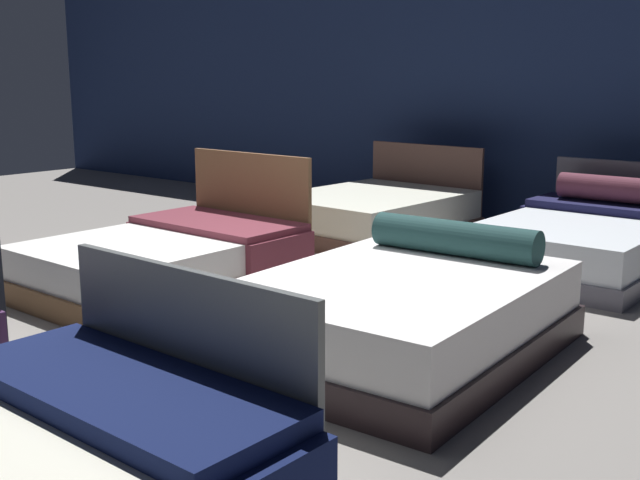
{
  "coord_description": "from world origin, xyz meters",
  "views": [
    {
      "loc": [
        3.62,
        -3.55,
        1.69
      ],
      "look_at": [
        0.15,
        0.73,
        0.52
      ],
      "focal_mm": 44.01,
      "sensor_mm": 36.0,
      "label": 1
    }
  ],
  "objects_px": {
    "bed_5": "(585,241)",
    "bed_3": "(403,312)",
    "bed_2": "(168,260)",
    "bed_4": "(373,214)"
  },
  "relations": [
    {
      "from": "bed_5",
      "to": "bed_3",
      "type": "bearing_deg",
      "value": -90.94
    },
    {
      "from": "bed_2",
      "to": "bed_5",
      "type": "relative_size",
      "value": 0.99
    },
    {
      "from": "bed_4",
      "to": "bed_2",
      "type": "bearing_deg",
      "value": -88.43
    },
    {
      "from": "bed_2",
      "to": "bed_3",
      "type": "height_order",
      "value": "bed_2"
    },
    {
      "from": "bed_4",
      "to": "bed_5",
      "type": "xyz_separation_m",
      "value": [
        2.3,
        -0.02,
        0.02
      ]
    },
    {
      "from": "bed_2",
      "to": "bed_4",
      "type": "xyz_separation_m",
      "value": [
        0.06,
        2.77,
        0.0
      ]
    },
    {
      "from": "bed_2",
      "to": "bed_3",
      "type": "bearing_deg",
      "value": -0.97
    },
    {
      "from": "bed_2",
      "to": "bed_4",
      "type": "relative_size",
      "value": 1.0
    },
    {
      "from": "bed_3",
      "to": "bed_4",
      "type": "bearing_deg",
      "value": 125.52
    },
    {
      "from": "bed_2",
      "to": "bed_5",
      "type": "bearing_deg",
      "value": 50.26
    }
  ]
}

